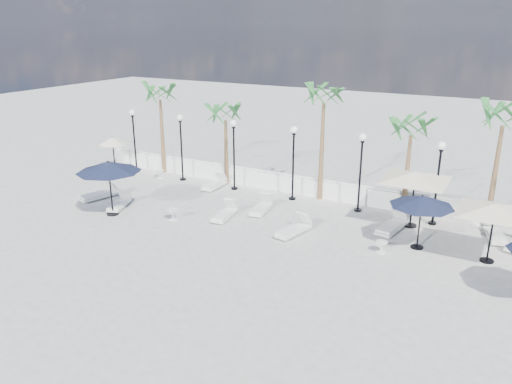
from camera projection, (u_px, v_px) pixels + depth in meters
The scene contains 29 objects.
ground at pixel (226, 246), 20.46m from camera, with size 100.00×100.00×0.00m, color gray.
balustrade at pixel (300, 185), 26.54m from camera, with size 26.00×0.30×1.01m.
lamppost_0 at pixel (134, 132), 29.83m from camera, with size 0.36×0.36×3.84m.
lamppost_1 at pixel (181, 138), 28.24m from camera, with size 0.36×0.36×3.84m.
lamppost_2 at pixel (234, 145), 26.65m from camera, with size 0.36×0.36×3.84m.
lamppost_3 at pixel (293, 153), 25.06m from camera, with size 0.36×0.36×3.84m.
lamppost_4 at pixel (361, 161), 23.47m from camera, with size 0.36×0.36×3.84m.
lamppost_5 at pixel (439, 172), 21.88m from camera, with size 0.36×0.36×3.84m.
palm_0 at pixel (160, 98), 29.16m from camera, with size 2.60×2.60×5.50m.
palm_1 at pixel (225, 117), 27.36m from camera, with size 2.60×2.60×4.70m.
palm_2 at pixel (324, 100), 24.33m from camera, with size 2.60×2.60×6.10m.
palm_3 at pixel (411, 132), 22.75m from camera, with size 2.60×2.60×4.90m.
palm_4 at pixel (503, 123), 20.82m from camera, with size 2.60×2.60×5.70m.
lounger_0 at pixel (119, 203), 24.59m from camera, with size 1.22×1.93×0.69m.
lounger_1 at pixel (99, 194), 25.85m from camera, with size 1.18×2.14×0.76m.
lounger_2 at pixel (215, 184), 27.54m from camera, with size 0.69×1.89×0.70m.
lounger_3 at pixel (294, 229), 21.50m from camera, with size 1.03×2.05×0.74m.
lounger_4 at pixel (225, 214), 23.28m from camera, with size 0.88×1.94×0.70m.
lounger_5 at pixel (261, 207), 24.05m from camera, with size 0.93×1.97×0.71m.
lounger_6 at pixel (392, 225), 21.83m from camera, with size 1.00×2.22×0.80m.
lounger_8 at pixel (495, 234), 21.05m from camera, with size 1.12×2.01×0.72m.
side_table_0 at pixel (160, 173), 29.37m from camera, with size 0.48×0.48×0.46m.
side_table_1 at pixel (173, 214), 23.07m from camera, with size 0.53×0.53×0.52m.
side_table_2 at pixel (381, 246), 19.79m from camera, with size 0.48×0.48×0.47m.
parasol_navy_left at pixel (108, 167), 23.08m from camera, with size 3.01×3.01×2.66m.
parasol_navy_mid at pixel (422, 201), 19.64m from camera, with size 2.55×2.55×2.29m.
parasol_cream_sq_a at pixel (496, 204), 18.37m from camera, with size 5.18×5.18×2.54m.
parasol_cream_sq_b at pixel (416, 172), 21.63m from camera, with size 5.49×5.49×2.75m.
parasol_cream_small at pixel (113, 141), 30.49m from camera, with size 1.72×1.72×2.11m.
Camera 1 is at (10.05, -15.77, 8.68)m, focal length 35.00 mm.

